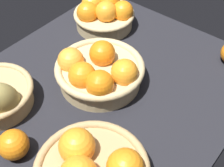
# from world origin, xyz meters

# --- Properties ---
(market_tray) EXTENTS (0.84, 0.72, 0.03)m
(market_tray) POSITION_xyz_m (0.00, 0.00, 0.01)
(market_tray) COLOR black
(market_tray) RESTS_ON ground
(basket_center) EXTENTS (0.26, 0.26, 0.12)m
(basket_center) POSITION_xyz_m (0.00, 0.02, 0.08)
(basket_center) COLOR tan
(basket_center) RESTS_ON market_tray
(basket_far_right) EXTENTS (0.21, 0.21, 0.11)m
(basket_far_right) POSITION_xyz_m (0.23, 0.19, 0.08)
(basket_far_right) COLOR tan
(basket_far_right) RESTS_ON market_tray
(loose_orange_back_gap) EXTENTS (0.07, 0.07, 0.07)m
(loose_orange_back_gap) POSITION_xyz_m (-0.30, 0.02, 0.07)
(loose_orange_back_gap) COLOR orange
(loose_orange_back_gap) RESTS_ON market_tray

